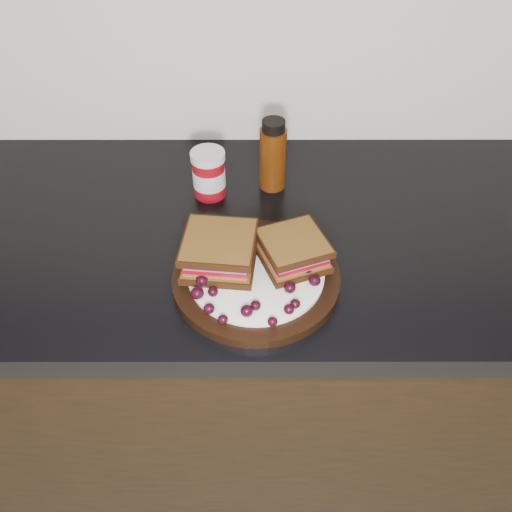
{
  "coord_description": "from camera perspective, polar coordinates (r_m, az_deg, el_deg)",
  "views": [
    {
      "loc": [
        0.13,
        0.9,
        1.59
      ],
      "look_at": [
        0.13,
        1.56,
        0.96
      ],
      "focal_mm": 40.0,
      "sensor_mm": 36.0,
      "label": 1
    }
  ],
  "objects": [
    {
      "name": "grape_2",
      "position": [
        0.88,
        -4.71,
        -5.26
      ],
      "size": [
        0.02,
        0.02,
        0.02
      ],
      "primitive_type": "ellipsoid",
      "color": "black",
      "rests_on": "plate"
    },
    {
      "name": "base_cabinets",
      "position": [
        1.42,
        -5.5,
        -11.68
      ],
      "size": [
        3.96,
        0.58,
        0.86
      ],
      "primitive_type": "cube",
      "color": "black",
      "rests_on": "ground_plane"
    },
    {
      "name": "grape_11",
      "position": [
        0.93,
        5.09,
        -1.48
      ],
      "size": [
        0.02,
        0.02,
        0.02
      ],
      "primitive_type": "ellipsoid",
      "color": "black",
      "rests_on": "plate"
    },
    {
      "name": "sandwich_left",
      "position": [
        0.94,
        -3.69,
        0.49
      ],
      "size": [
        0.13,
        0.13,
        0.05
      ],
      "primitive_type": null,
      "rotation": [
        0.0,
        0.0,
        -0.1
      ],
      "color": "brown",
      "rests_on": "plate"
    },
    {
      "name": "grape_19",
      "position": [
        0.97,
        -2.74,
        0.83
      ],
      "size": [
        0.02,
        0.02,
        0.02
      ],
      "primitive_type": "ellipsoid",
      "color": "black",
      "rests_on": "plate"
    },
    {
      "name": "grape_16",
      "position": [
        0.95,
        -5.13,
        -0.3
      ],
      "size": [
        0.02,
        0.02,
        0.02
      ],
      "primitive_type": "ellipsoid",
      "color": "black",
      "rests_on": "plate"
    },
    {
      "name": "grape_10",
      "position": [
        0.92,
        5.88,
        -2.45
      ],
      "size": [
        0.02,
        0.02,
        0.02
      ],
      "primitive_type": "ellipsoid",
      "color": "black",
      "rests_on": "plate"
    },
    {
      "name": "grape_3",
      "position": [
        0.86,
        -3.33,
        -6.34
      ],
      "size": [
        0.02,
        0.02,
        0.01
      ],
      "primitive_type": "ellipsoid",
      "color": "black",
      "rests_on": "plate"
    },
    {
      "name": "grape_12",
      "position": [
        0.95,
        4.38,
        -0.64
      ],
      "size": [
        0.02,
        0.02,
        0.01
      ],
      "primitive_type": "ellipsoid",
      "color": "black",
      "rests_on": "plate"
    },
    {
      "name": "grape_14",
      "position": [
        0.98,
        -2.7,
        1.28
      ],
      "size": [
        0.02,
        0.02,
        0.02
      ],
      "primitive_type": "ellipsoid",
      "color": "black",
      "rests_on": "plate"
    },
    {
      "name": "grape_8",
      "position": [
        0.88,
        3.94,
        -4.79
      ],
      "size": [
        0.02,
        0.02,
        0.02
      ],
      "primitive_type": "ellipsoid",
      "color": "black",
      "rests_on": "plate"
    },
    {
      "name": "grape_7",
      "position": [
        0.88,
        3.31,
        -5.34
      ],
      "size": [
        0.02,
        0.02,
        0.02
      ],
      "primitive_type": "ellipsoid",
      "color": "black",
      "rests_on": "plate"
    },
    {
      "name": "grape_18",
      "position": [
        0.92,
        -5.42,
        -2.47
      ],
      "size": [
        0.02,
        0.02,
        0.02
      ],
      "primitive_type": "ellipsoid",
      "color": "black",
      "rests_on": "plate"
    },
    {
      "name": "countertop",
      "position": [
        1.08,
        -7.1,
        1.99
      ],
      "size": [
        3.98,
        0.6,
        0.04
      ],
      "primitive_type": "cube",
      "color": "black",
      "rests_on": "base_cabinets"
    },
    {
      "name": "grape_0",
      "position": [
        0.9,
        -5.89,
        -3.72
      ],
      "size": [
        0.02,
        0.02,
        0.02
      ],
      "primitive_type": "ellipsoid",
      "color": "black",
      "rests_on": "plate"
    },
    {
      "name": "grape_20",
      "position": [
        0.94,
        -3.53,
        -0.95
      ],
      "size": [
        0.02,
        0.02,
        0.02
      ],
      "primitive_type": "ellipsoid",
      "color": "black",
      "rests_on": "plate"
    },
    {
      "name": "grape_1",
      "position": [
        0.9,
        -4.33,
        -3.6
      ],
      "size": [
        0.02,
        0.02,
        0.02
      ],
      "primitive_type": "ellipsoid",
      "color": "black",
      "rests_on": "plate"
    },
    {
      "name": "grape_6",
      "position": [
        0.86,
        1.66,
        -6.57
      ],
      "size": [
        0.02,
        0.02,
        0.01
      ],
      "primitive_type": "ellipsoid",
      "color": "black",
      "rests_on": "plate"
    },
    {
      "name": "grape_21",
      "position": [
        0.94,
        -3.67,
        -1.09
      ],
      "size": [
        0.02,
        0.02,
        0.01
      ],
      "primitive_type": "ellipsoid",
      "color": "black",
      "rests_on": "plate"
    },
    {
      "name": "oil_bottle",
      "position": [
        1.12,
        1.69,
        10.11
      ],
      "size": [
        0.06,
        0.06,
        0.15
      ],
      "primitive_type": "cylinder",
      "rotation": [
        0.0,
        0.0,
        0.26
      ],
      "color": "#471F07",
      "rests_on": "countertop"
    },
    {
      "name": "grape_5",
      "position": [
        0.88,
        -0.05,
        -4.97
      ],
      "size": [
        0.02,
        0.02,
        0.02
      ],
      "primitive_type": "ellipsoid",
      "color": "black",
      "rests_on": "plate"
    },
    {
      "name": "condiment_jar",
      "position": [
        1.11,
        -4.74,
        8.19
      ],
      "size": [
        0.07,
        0.07,
        0.1
      ],
      "primitive_type": "cylinder",
      "rotation": [
        0.0,
        0.0,
        0.06
      ],
      "color": "maroon",
      "rests_on": "countertop"
    },
    {
      "name": "grape_13",
      "position": [
        0.97,
        4.36,
        0.59
      ],
      "size": [
        0.02,
        0.02,
        0.01
      ],
      "primitive_type": "ellipsoid",
      "color": "black",
      "rests_on": "plate"
    },
    {
      "name": "grape_4",
      "position": [
        0.87,
        -0.94,
        -5.51
      ],
      "size": [
        0.02,
        0.02,
        0.02
      ],
      "primitive_type": "ellipsoid",
      "color": "black",
      "rests_on": "plate"
    },
    {
      "name": "sandwich_right",
      "position": [
        0.94,
        3.75,
        0.55
      ],
      "size": [
        0.13,
        0.13,
        0.05
      ],
      "primitive_type": null,
      "rotation": [
        0.0,
        0.0,
        0.36
      ],
      "color": "brown",
      "rests_on": "plate"
    },
    {
      "name": "grape_17",
      "position": [
        0.93,
        -4.41,
        -1.23
      ],
      "size": [
        0.02,
        0.02,
        0.02
      ],
      "primitive_type": "ellipsoid",
      "color": "black",
      "rests_on": "plate"
    },
    {
      "name": "plate",
      "position": [
        0.95,
        0.0,
        -2.22
      ],
      "size": [
        0.28,
        0.28,
        0.02
      ],
      "primitive_type": "cylinder",
      "color": "black",
      "rests_on": "countertop"
    },
    {
      "name": "grape_15",
      "position": [
        0.96,
        -2.51,
        0.37
      ],
      "size": [
        0.02,
        0.02,
        0.02
      ],
      "primitive_type": "ellipsoid",
      "color": "black",
      "rests_on": "plate"
    },
    {
      "name": "grape_9",
      "position": [
        0.9,
        3.4,
        -3.17
      ],
      "size": [
        0.02,
        0.02,
        0.02
      ],
      "primitive_type": "ellipsoid",
      "color": "black",
      "rests_on": "plate"
    }
  ]
}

